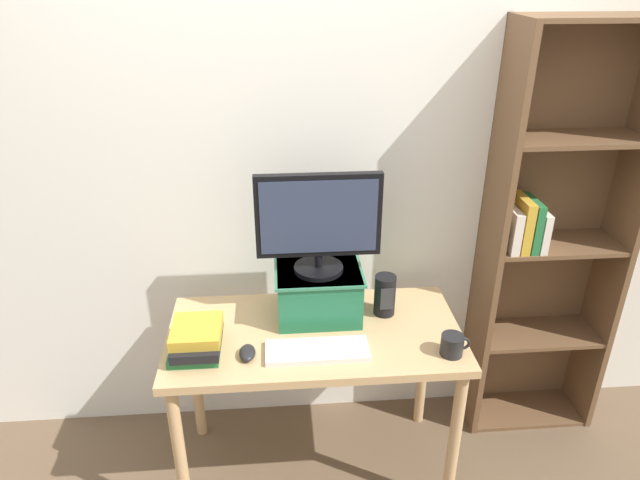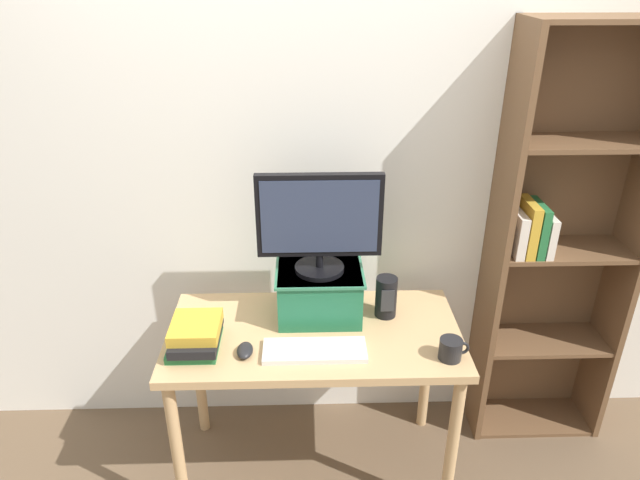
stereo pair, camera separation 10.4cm
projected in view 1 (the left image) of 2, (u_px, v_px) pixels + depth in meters
The scene contains 11 objects.
ground_plane at pixel (315, 465), 2.73m from camera, with size 12.00×12.00×0.00m, color brown.
back_wall at pixel (307, 176), 2.56m from camera, with size 7.00×0.08×2.60m.
desk at pixel (315, 351), 2.43m from camera, with size 1.22×0.62×0.78m.
bookshelf_unit at pixel (549, 241), 2.63m from camera, with size 0.63×0.28×1.98m.
riser_box at pixel (319, 291), 2.44m from camera, with size 0.37×0.29×0.22m.
computer_monitor at pixel (319, 222), 2.30m from camera, with size 0.51×0.21×0.43m.
keyboard at pixel (317, 350), 2.24m from camera, with size 0.41×0.15×0.02m.
computer_mouse at pixel (247, 353), 2.22m from camera, with size 0.06×0.10×0.04m.
book_stack at pixel (197, 339), 2.24m from camera, with size 0.20×0.26×0.12m.
coffee_mug at pixel (453, 345), 2.22m from camera, with size 0.12×0.09×0.09m.
desk_speaker at pixel (385, 295), 2.46m from camera, with size 0.09×0.10×0.18m.
Camera 1 is at (-0.14, -1.96, 2.18)m, focal length 32.00 mm.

